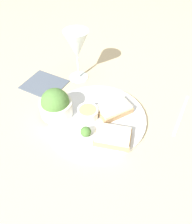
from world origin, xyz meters
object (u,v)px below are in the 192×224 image
cheese_toast_near (112,109)px  napkin (43,84)px  cheese_toast_far (111,137)px  wine_glass (75,46)px  salad_bowl (54,104)px  fork (180,114)px  sauce_ramekin (86,113)px

cheese_toast_near → napkin: (-0.24, 0.15, -0.02)m
cheese_toast_far → wine_glass: (-0.11, 0.30, 0.10)m
cheese_toast_far → cheese_toast_near: bearing=85.6°
salad_bowl → wine_glass: size_ratio=0.54×
cheese_toast_near → fork: size_ratio=0.71×
salad_bowl → cheese_toast_far: (0.17, -0.10, -0.02)m
cheese_toast_near → fork: cheese_toast_near is taller
sauce_ramekin → fork: 0.29m
sauce_ramekin → fork: size_ratio=0.37×
cheese_toast_near → wine_glass: 0.25m
cheese_toast_far → salad_bowl: bearing=149.1°
wine_glass → napkin: wine_glass is taller
cheese_toast_near → sauce_ramekin: bearing=-163.7°
sauce_ramekin → napkin: 0.24m
cheese_toast_near → fork: bearing=0.8°
fork → cheese_toast_far: bearing=-153.8°
salad_bowl → cheese_toast_far: bearing=-30.9°
salad_bowl → napkin: bearing=114.3°
salad_bowl → cheese_toast_near: salad_bowl is taller
sauce_ramekin → napkin: size_ratio=0.35×
sauce_ramekin → wine_glass: (-0.04, 0.21, 0.10)m
salad_bowl → cheese_toast_far: size_ratio=0.90×
wine_glass → fork: 0.40m
cheese_toast_far → napkin: bearing=133.1°
cheese_toast_near → wine_glass: size_ratio=0.66×
cheese_toast_near → wine_glass: (-0.12, 0.19, 0.10)m
cheese_toast_near → wine_glass: bearing=122.4°
napkin → cheese_toast_near: bearing=-31.0°
salad_bowl → fork: bearing=1.3°
sauce_ramekin → fork: (0.29, 0.03, -0.03)m
wine_glass → fork: size_ratio=1.07×
salad_bowl → sauce_ramekin: 0.10m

